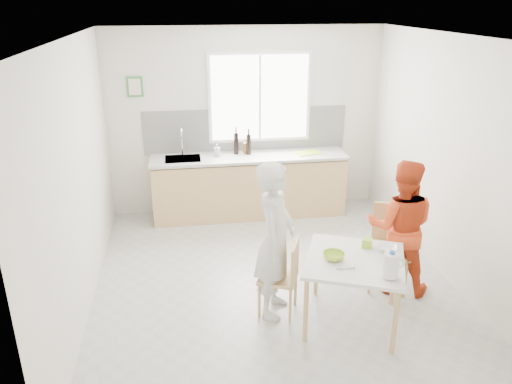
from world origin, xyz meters
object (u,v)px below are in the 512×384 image
at_px(person_white, 275,240).
at_px(bowl_green, 334,256).
at_px(wine_bottle_b, 249,144).
at_px(chair_left, 284,274).
at_px(chair_far, 390,243).
at_px(wine_bottle_a, 236,143).
at_px(dining_table, 354,266).
at_px(bowl_white, 387,248).
at_px(person_red, 400,227).
at_px(milk_jug, 391,265).

relative_size(person_white, bowl_green, 7.83).
bearing_deg(wine_bottle_b, chair_left, -90.24).
xyz_separation_m(chair_far, wine_bottle_b, (-1.26, 2.25, 0.55)).
distance_m(person_white, wine_bottle_b, 2.59).
height_order(person_white, wine_bottle_a, person_white).
relative_size(dining_table, wine_bottle_b, 4.00).
bearing_deg(bowl_white, person_white, 170.45).
distance_m(dining_table, chair_far, 0.90).
distance_m(chair_left, bowl_white, 1.06).
xyz_separation_m(chair_far, person_red, (0.04, -0.11, 0.24)).
height_order(bowl_green, wine_bottle_b, wine_bottle_b).
distance_m(chair_left, person_white, 0.38).
height_order(chair_far, wine_bottle_a, wine_bottle_a).
bearing_deg(wine_bottle_b, bowl_green, -81.56).
relative_size(chair_left, wine_bottle_b, 2.68).
xyz_separation_m(person_red, bowl_green, (-0.89, -0.49, -0.01)).
relative_size(bowl_white, milk_jug, 0.80).
distance_m(chair_far, milk_jug, 1.15).
relative_size(chair_far, wine_bottle_a, 2.93).
xyz_separation_m(chair_left, chair_far, (1.27, 0.36, 0.07)).
bearing_deg(dining_table, milk_jug, -63.24).
relative_size(bowl_white, wine_bottle_a, 0.62).
distance_m(person_white, bowl_white, 1.12).
height_order(chair_left, milk_jug, milk_jug).
height_order(dining_table, person_white, person_white).
bearing_deg(person_red, chair_far, -45.14).
distance_m(person_red, wine_bottle_b, 2.71).
bearing_deg(bowl_green, bowl_white, 8.45).
bearing_deg(person_red, person_white, 31.27).
xyz_separation_m(bowl_white, wine_bottle_b, (-1.00, 2.76, 0.34)).
height_order(chair_far, milk_jug, milk_jug).
bearing_deg(milk_jug, wine_bottle_b, 126.61).
bearing_deg(bowl_green, chair_far, 35.22).
height_order(dining_table, bowl_green, bowl_green).
height_order(person_red, bowl_green, person_red).
bearing_deg(person_white, bowl_green, -94.88).
distance_m(bowl_white, wine_bottle_b, 2.95).
relative_size(dining_table, chair_left, 1.49).
bearing_deg(bowl_white, bowl_green, -171.55).
xyz_separation_m(person_red, wine_bottle_b, (-1.31, 2.36, 0.32)).
height_order(chair_left, wine_bottle_b, wine_bottle_b).
xyz_separation_m(dining_table, milk_jug, (0.19, -0.38, 0.21)).
height_order(person_red, wine_bottle_a, person_red).
height_order(dining_table, person_red, person_red).
bearing_deg(chair_left, wine_bottle_a, -153.92).
xyz_separation_m(dining_table, chair_far, (0.64, 0.62, -0.12)).
height_order(chair_left, bowl_green, chair_left).
distance_m(wine_bottle_a, wine_bottle_b, 0.18).
xyz_separation_m(bowl_white, wine_bottle_a, (-1.17, 2.79, 0.35)).
bearing_deg(person_white, chair_left, -90.00).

